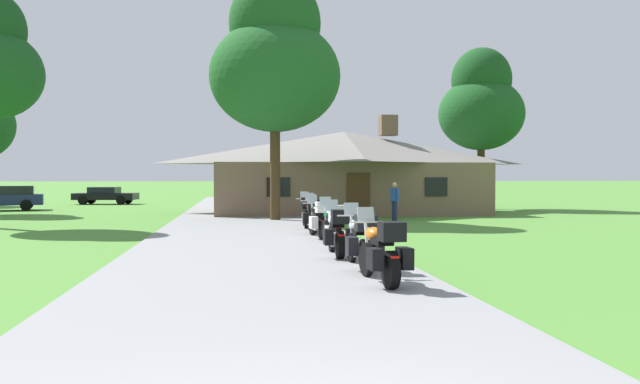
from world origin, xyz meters
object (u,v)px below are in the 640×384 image
(motorcycle_black_fifth_in_row, at_px, (319,220))
(tree_right_of_lodge, at_px, (481,104))
(motorcycle_yellow_farthest_in_row, at_px, (306,212))
(tree_by_lodge_front, at_px, (275,61))
(bystander_blue_shirt_near_lodge, at_px, (395,199))
(motorcycle_green_fourth_in_row, at_px, (332,225))
(parked_navy_suv_far_left, at_px, (1,197))
(motorcycle_white_third_in_row, at_px, (337,233))
(parked_black_sedan_far_left, at_px, (105,195))
(motorcycle_silver_second_in_row, at_px, (361,241))
(motorcycle_orange_nearest_to_camera, at_px, (382,253))
(motorcycle_red_sixth_in_row, at_px, (313,216))

(motorcycle_black_fifth_in_row, xyz_separation_m, tree_right_of_lodge, (11.83, 17.76, 5.60))
(motorcycle_yellow_farthest_in_row, distance_m, tree_by_lodge_front, 7.79)
(motorcycle_yellow_farthest_in_row, bearing_deg, motorcycle_black_fifth_in_row, -87.64)
(bystander_blue_shirt_near_lodge, distance_m, tree_by_lodge_front, 7.94)
(motorcycle_green_fourth_in_row, relative_size, parked_navy_suv_far_left, 0.42)
(motorcycle_white_third_in_row, bearing_deg, parked_black_sedan_far_left, 110.16)
(motorcycle_silver_second_in_row, height_order, parked_navy_suv_far_left, parked_navy_suv_far_left)
(motorcycle_orange_nearest_to_camera, relative_size, tree_by_lodge_front, 0.20)
(motorcycle_red_sixth_in_row, bearing_deg, tree_right_of_lodge, 53.90)
(motorcycle_white_third_in_row, xyz_separation_m, motorcycle_green_fourth_in_row, (0.23, 2.43, 0.01))
(parked_navy_suv_far_left, bearing_deg, motorcycle_black_fifth_in_row, -155.00)
(parked_navy_suv_far_left, xyz_separation_m, parked_black_sedan_far_left, (4.19, 8.19, -0.13))
(parked_black_sedan_far_left, bearing_deg, motorcycle_yellow_farthest_in_row, -147.08)
(tree_by_lodge_front, relative_size, parked_black_sedan_far_left, 2.43)
(bystander_blue_shirt_near_lodge, bearing_deg, motorcycle_orange_nearest_to_camera, -36.19)
(motorcycle_white_third_in_row, relative_size, motorcycle_green_fourth_in_row, 1.00)
(bystander_blue_shirt_near_lodge, bearing_deg, motorcycle_green_fourth_in_row, -43.96)
(motorcycle_green_fourth_in_row, relative_size, tree_by_lodge_front, 0.20)
(motorcycle_green_fourth_in_row, height_order, motorcycle_black_fifth_in_row, same)
(motorcycle_silver_second_in_row, distance_m, parked_navy_suv_far_left, 30.61)
(motorcycle_red_sixth_in_row, bearing_deg, motorcycle_white_third_in_row, -90.71)
(motorcycle_red_sixth_in_row, relative_size, tree_right_of_lodge, 0.22)
(motorcycle_orange_nearest_to_camera, height_order, motorcycle_yellow_farthest_in_row, same)
(motorcycle_silver_second_in_row, xyz_separation_m, tree_right_of_lodge, (11.81, 24.51, 5.60))
(parked_navy_suv_far_left, bearing_deg, motorcycle_yellow_farthest_in_row, -147.87)
(motorcycle_white_third_in_row, bearing_deg, tree_by_lodge_front, 93.63)
(parked_navy_suv_far_left, bearing_deg, motorcycle_silver_second_in_row, -162.95)
(motorcycle_yellow_farthest_in_row, relative_size, tree_by_lodge_front, 0.20)
(motorcycle_white_third_in_row, height_order, parked_black_sedan_far_left, motorcycle_white_third_in_row)
(motorcycle_silver_second_in_row, distance_m, tree_right_of_lodge, 27.78)
(motorcycle_yellow_farthest_in_row, height_order, parked_black_sedan_far_left, motorcycle_yellow_farthest_in_row)
(motorcycle_orange_nearest_to_camera, xyz_separation_m, parked_black_sedan_far_left, (-11.61, 36.48, 0.03))
(tree_by_lodge_front, bearing_deg, motorcycle_silver_second_in_row, -86.80)
(tree_right_of_lodge, bearing_deg, motorcycle_white_third_in_row, -118.06)
(motorcycle_green_fourth_in_row, xyz_separation_m, parked_black_sedan_far_left, (-11.67, 29.94, 0.02))
(motorcycle_black_fifth_in_row, height_order, motorcycle_yellow_farthest_in_row, same)
(motorcycle_white_third_in_row, xyz_separation_m, tree_by_lodge_front, (-0.69, 13.48, 6.32))
(motorcycle_orange_nearest_to_camera, height_order, tree_right_of_lodge, tree_right_of_lodge)
(motorcycle_black_fifth_in_row, relative_size, bystander_blue_shirt_near_lodge, 1.25)
(motorcycle_yellow_farthest_in_row, bearing_deg, tree_right_of_lodge, 51.62)
(tree_by_lodge_front, bearing_deg, motorcycle_white_third_in_row, -87.07)
(bystander_blue_shirt_near_lodge, bearing_deg, motorcycle_silver_second_in_row, -38.03)
(motorcycle_silver_second_in_row, relative_size, motorcycle_green_fourth_in_row, 1.00)
(motorcycle_silver_second_in_row, relative_size, bystander_blue_shirt_near_lodge, 1.25)
(motorcycle_green_fourth_in_row, bearing_deg, motorcycle_black_fifth_in_row, 88.15)
(motorcycle_black_fifth_in_row, bearing_deg, parked_black_sedan_far_left, 107.26)
(motorcycle_white_third_in_row, distance_m, parked_navy_suv_far_left, 28.79)
(motorcycle_silver_second_in_row, bearing_deg, tree_by_lodge_front, 92.44)
(motorcycle_red_sixth_in_row, xyz_separation_m, parked_black_sedan_far_left, (-11.63, 25.56, 0.03))
(motorcycle_orange_nearest_to_camera, bearing_deg, motorcycle_yellow_farthest_in_row, 84.88)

